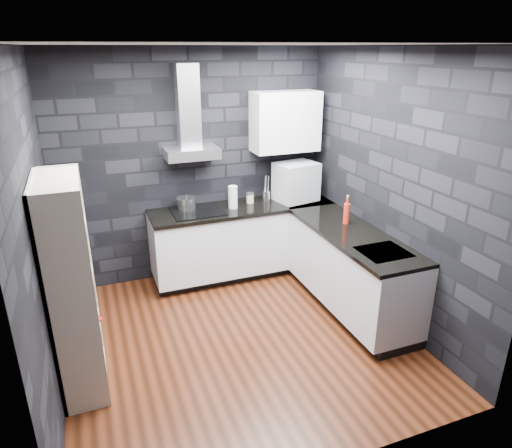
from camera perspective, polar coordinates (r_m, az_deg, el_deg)
ground at (r=4.63m, az=-2.10°, el=-14.12°), size 3.20×3.20×0.00m
ceiling at (r=3.77m, az=-2.69°, el=21.54°), size 3.20×3.20×0.00m
wall_back at (r=5.50m, az=-7.88°, el=7.08°), size 3.20×0.05×2.70m
wall_front at (r=2.65m, az=9.22°, el=-9.17°), size 3.20×0.05×2.70m
wall_left at (r=3.84m, az=-25.96°, el=-1.26°), size 0.05×3.20×2.70m
wall_right at (r=4.75m, az=16.57°, el=4.11°), size 0.05×3.20×2.70m
toekick_back at (r=5.83m, az=-1.78°, el=-5.55°), size 2.18×0.50×0.10m
toekick_right at (r=5.19m, az=11.84°, el=-9.70°), size 0.50×1.78×0.10m
counter_back_cab at (r=5.62m, az=-1.69°, el=-1.81°), size 2.20×0.60×0.76m
counter_right_cab at (r=4.96m, az=11.82°, el=-5.54°), size 0.60×1.80×0.76m
counter_back_top at (r=5.46m, az=-1.70°, el=2.02°), size 2.20×0.62×0.04m
counter_right_top at (r=4.79m, az=12.08°, el=-1.29°), size 0.62×1.80×0.04m
counter_corner_top at (r=5.77m, az=5.78°, el=2.98°), size 0.62×0.62×0.04m
hood_body at (r=5.26m, az=-8.02°, el=8.77°), size 0.60×0.34×0.12m
hood_chimney at (r=5.24m, az=-8.50°, el=14.36°), size 0.24×0.20×0.90m
upper_cabinet at (r=5.57m, az=3.68°, el=12.65°), size 0.80×0.35×0.70m
cooktop at (r=5.32m, az=-7.34°, el=1.60°), size 0.58×0.50×0.01m
sink_rim at (r=4.42m, az=15.67°, el=-3.40°), size 0.44×0.40×0.01m
pot at (r=5.36m, az=-8.68°, el=2.49°), size 0.22×0.22×0.13m
glass_vase at (r=5.37m, az=-2.91°, el=3.38°), size 0.12×0.12×0.27m
storage_jar at (r=5.57m, az=-0.74°, el=3.20°), size 0.10×0.10×0.11m
utensil_crock at (r=5.65m, az=1.28°, el=3.54°), size 0.13×0.13×0.12m
appliance_garage at (r=5.65m, az=5.02°, el=5.20°), size 0.55×0.46×0.48m
red_bottle at (r=4.98m, az=11.24°, el=1.28°), size 0.07×0.07×0.22m
bookshelf at (r=3.93m, az=-22.00°, el=-7.38°), size 0.52×0.86×1.80m
fruit_bowl at (r=3.78m, az=-22.06°, el=-7.92°), size 0.26×0.26×0.05m
book_red at (r=4.25m, az=-21.51°, el=-10.16°), size 0.17×0.09×0.23m
book_second at (r=4.21m, az=-21.61°, el=-10.10°), size 0.15×0.04×0.20m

